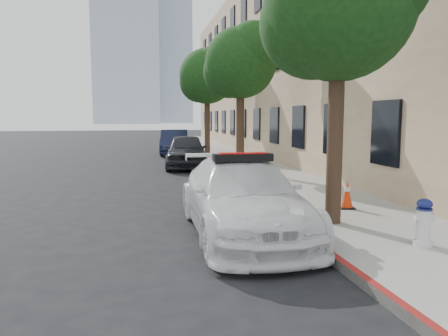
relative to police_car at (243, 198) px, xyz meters
name	(u,v)px	position (x,y,z in m)	size (l,w,h in m)	color
ground	(175,214)	(-1.10, 1.98, -0.70)	(120.00, 120.00, 0.00)	black
sidewalk	(235,162)	(2.50, 11.98, -0.63)	(3.20, 50.00, 0.15)	gray
curb_strip	(203,163)	(0.96, 11.98, -0.63)	(0.12, 50.00, 0.15)	maroon
building	(310,68)	(8.10, 16.98, 4.30)	(8.00, 36.00, 10.00)	tan
tower_left	(125,17)	(-5.10, 121.98, 29.30)	(18.00, 14.00, 60.00)	#9EA8B7
tower_right	(169,54)	(7.90, 136.98, 21.30)	(14.00, 14.00, 44.00)	#9EA8B7
tree_near	(341,3)	(1.83, -0.04, 3.57)	(2.92, 2.82, 5.62)	black
tree_mid	(241,62)	(1.83, 7.96, 3.46)	(2.77, 2.64, 5.43)	black
tree_far	(208,76)	(1.83, 15.96, 3.68)	(3.10, 3.00, 5.81)	black
police_car	(243,198)	(0.00, 0.00, 0.00)	(1.97, 4.81, 1.55)	white
parked_car_mid	(186,151)	(0.10, 10.90, 0.02)	(1.70, 4.23, 1.44)	black
parked_car_far	(174,142)	(0.10, 17.43, 0.01)	(1.51, 4.33, 1.43)	#161A37
fire_hydrant	(424,223)	(2.54, -1.75, -0.18)	(0.32, 0.30, 0.77)	silver
traffic_cone	(347,194)	(2.68, 1.14, -0.23)	(0.39, 0.39, 0.64)	black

